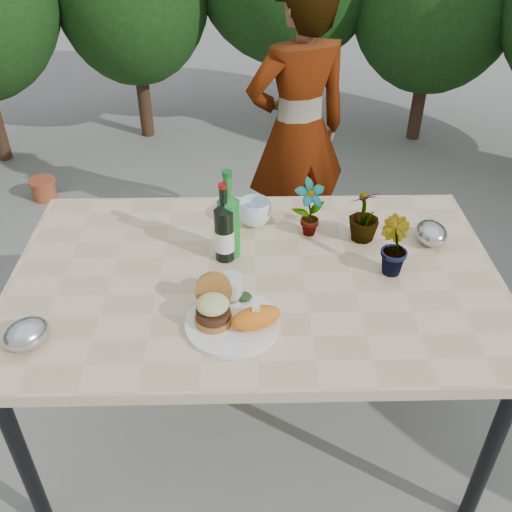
{
  "coord_description": "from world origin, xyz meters",
  "views": [
    {
      "loc": [
        -0.03,
        -1.47,
        1.9
      ],
      "look_at": [
        0.0,
        -0.08,
        0.88
      ],
      "focal_mm": 40.0,
      "sensor_mm": 36.0,
      "label": 1
    }
  ],
  "objects_px": {
    "wine_bottle": "(224,232)",
    "person": "(298,133)",
    "patio_table": "(255,287)",
    "dinner_plate": "(233,323)"
  },
  "relations": [
    {
      "from": "patio_table",
      "to": "dinner_plate",
      "type": "relative_size",
      "value": 5.71
    },
    {
      "from": "wine_bottle",
      "to": "person",
      "type": "height_order",
      "value": "person"
    },
    {
      "from": "patio_table",
      "to": "person",
      "type": "height_order",
      "value": "person"
    },
    {
      "from": "dinner_plate",
      "to": "wine_bottle",
      "type": "distance_m",
      "value": 0.35
    },
    {
      "from": "person",
      "to": "patio_table",
      "type": "bearing_deg",
      "value": 58.53
    },
    {
      "from": "dinner_plate",
      "to": "wine_bottle",
      "type": "height_order",
      "value": "wine_bottle"
    },
    {
      "from": "patio_table",
      "to": "dinner_plate",
      "type": "distance_m",
      "value": 0.26
    },
    {
      "from": "dinner_plate",
      "to": "patio_table",
      "type": "bearing_deg",
      "value": 73.58
    },
    {
      "from": "patio_table",
      "to": "person",
      "type": "bearing_deg",
      "value": 78.56
    },
    {
      "from": "dinner_plate",
      "to": "wine_bottle",
      "type": "bearing_deg",
      "value": 94.92
    }
  ]
}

